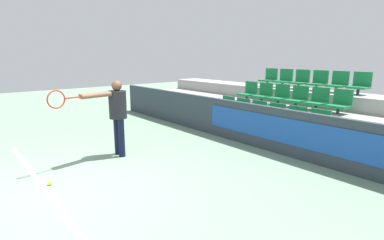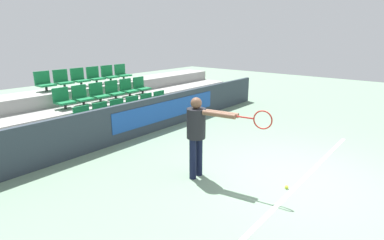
# 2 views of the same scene
# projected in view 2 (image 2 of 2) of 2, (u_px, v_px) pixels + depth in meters

# --- Properties ---
(ground_plane) EXTENTS (30.00, 30.00, 0.00)m
(ground_plane) POSITION_uv_depth(u_px,v_px,m) (298.00, 180.00, 5.67)
(ground_plane) COLOR gray
(court_baseline) EXTENTS (6.14, 0.08, 0.01)m
(court_baseline) POSITION_uv_depth(u_px,v_px,m) (301.00, 181.00, 5.63)
(court_baseline) COLOR white
(court_baseline) RESTS_ON ground
(barrier_wall) EXTENTS (11.30, 0.14, 0.97)m
(barrier_wall) POSITION_uv_depth(u_px,v_px,m) (145.00, 117.00, 8.19)
(barrier_wall) COLOR #2D3842
(barrier_wall) RESTS_ON ground
(bleacher_tier_front) EXTENTS (10.90, 0.97, 0.37)m
(bleacher_tier_front) POSITION_uv_depth(u_px,v_px,m) (131.00, 124.00, 8.60)
(bleacher_tier_front) COLOR #9E9E99
(bleacher_tier_front) RESTS_ON ground
(bleacher_tier_middle) EXTENTS (10.90, 0.97, 0.73)m
(bleacher_tier_middle) POSITION_uv_depth(u_px,v_px,m) (110.00, 112.00, 9.15)
(bleacher_tier_middle) COLOR #9E9E99
(bleacher_tier_middle) RESTS_ON ground
(bleacher_tier_back) EXTENTS (10.90, 0.97, 1.10)m
(bleacher_tier_back) POSITION_uv_depth(u_px,v_px,m) (92.00, 102.00, 9.69)
(bleacher_tier_back) COLOR #9E9E99
(bleacher_tier_back) RESTS_ON ground
(stadium_chair_0) EXTENTS (0.44, 0.42, 0.56)m
(stadium_chair_0) POSITION_uv_depth(u_px,v_px,m) (84.00, 119.00, 7.54)
(stadium_chair_0) COLOR #333333
(stadium_chair_0) RESTS_ON bleacher_tier_front
(stadium_chair_1) EXTENTS (0.44, 0.42, 0.56)m
(stadium_chair_1) POSITION_uv_depth(u_px,v_px,m) (103.00, 114.00, 7.95)
(stadium_chair_1) COLOR #333333
(stadium_chair_1) RESTS_ON bleacher_tier_front
(stadium_chair_2) EXTENTS (0.44, 0.42, 0.56)m
(stadium_chair_2) POSITION_uv_depth(u_px,v_px,m) (120.00, 110.00, 8.35)
(stadium_chair_2) COLOR #333333
(stadium_chair_2) RESTS_ON bleacher_tier_front
(stadium_chair_3) EXTENTS (0.44, 0.42, 0.56)m
(stadium_chair_3) POSITION_uv_depth(u_px,v_px,m) (135.00, 107.00, 8.76)
(stadium_chair_3) COLOR #333333
(stadium_chair_3) RESTS_ON bleacher_tier_front
(stadium_chair_4) EXTENTS (0.44, 0.42, 0.56)m
(stadium_chair_4) POSITION_uv_depth(u_px,v_px,m) (149.00, 104.00, 9.16)
(stadium_chair_4) COLOR #333333
(stadium_chair_4) RESTS_ON bleacher_tier_front
(stadium_chair_5) EXTENTS (0.44, 0.42, 0.56)m
(stadium_chair_5) POSITION_uv_depth(u_px,v_px,m) (162.00, 101.00, 9.57)
(stadium_chair_5) COLOR #333333
(stadium_chair_5) RESTS_ON bleacher_tier_front
(stadium_chair_6) EXTENTS (0.44, 0.42, 0.56)m
(stadium_chair_6) POSITION_uv_depth(u_px,v_px,m) (63.00, 99.00, 8.03)
(stadium_chair_6) COLOR #333333
(stadium_chair_6) RESTS_ON bleacher_tier_middle
(stadium_chair_7) EXTENTS (0.44, 0.42, 0.56)m
(stadium_chair_7) POSITION_uv_depth(u_px,v_px,m) (82.00, 96.00, 8.44)
(stadium_chair_7) COLOR #333333
(stadium_chair_7) RESTS_ON bleacher_tier_middle
(stadium_chair_8) EXTENTS (0.44, 0.42, 0.56)m
(stadium_chair_8) POSITION_uv_depth(u_px,v_px,m) (99.00, 93.00, 8.85)
(stadium_chair_8) COLOR #333333
(stadium_chair_8) RESTS_ON bleacher_tier_middle
(stadium_chair_9) EXTENTS (0.44, 0.42, 0.56)m
(stadium_chair_9) POSITION_uv_depth(u_px,v_px,m) (114.00, 91.00, 9.25)
(stadium_chair_9) COLOR #333333
(stadium_chair_9) RESTS_ON bleacher_tier_middle
(stadium_chair_10) EXTENTS (0.44, 0.42, 0.56)m
(stadium_chair_10) POSITION_uv_depth(u_px,v_px,m) (128.00, 88.00, 9.66)
(stadium_chair_10) COLOR #333333
(stadium_chair_10) RESTS_ON bleacher_tier_middle
(stadium_chair_11) EXTENTS (0.44, 0.42, 0.56)m
(stadium_chair_11) POSITION_uv_depth(u_px,v_px,m) (141.00, 86.00, 10.07)
(stadium_chair_11) COLOR #333333
(stadium_chair_11) RESTS_ON bleacher_tier_middle
(stadium_chair_12) EXTENTS (0.44, 0.42, 0.56)m
(stadium_chair_12) POSITION_uv_depth(u_px,v_px,m) (44.00, 82.00, 8.53)
(stadium_chair_12) COLOR #333333
(stadium_chair_12) RESTS_ON bleacher_tier_back
(stadium_chair_13) EXTENTS (0.44, 0.42, 0.56)m
(stadium_chair_13) POSITION_uv_depth(u_px,v_px,m) (63.00, 80.00, 8.93)
(stadium_chair_13) COLOR #333333
(stadium_chair_13) RESTS_ON bleacher_tier_back
(stadium_chair_14) EXTENTS (0.44, 0.42, 0.56)m
(stadium_chair_14) POSITION_uv_depth(u_px,v_px,m) (80.00, 78.00, 9.34)
(stadium_chair_14) COLOR #333333
(stadium_chair_14) RESTS_ON bleacher_tier_back
(stadium_chair_15) EXTENTS (0.44, 0.42, 0.56)m
(stadium_chair_15) POSITION_uv_depth(u_px,v_px,m) (95.00, 76.00, 9.75)
(stadium_chair_15) COLOR #333333
(stadium_chair_15) RESTS_ON bleacher_tier_back
(stadium_chair_16) EXTENTS (0.44, 0.42, 0.56)m
(stadium_chair_16) POSITION_uv_depth(u_px,v_px,m) (109.00, 75.00, 10.15)
(stadium_chair_16) COLOR #333333
(stadium_chair_16) RESTS_ON bleacher_tier_back
(stadium_chair_17) EXTENTS (0.44, 0.42, 0.56)m
(stadium_chair_17) POSITION_uv_depth(u_px,v_px,m) (122.00, 73.00, 10.56)
(stadium_chair_17) COLOR #333333
(stadium_chair_17) RESTS_ON bleacher_tier_back
(tennis_player) EXTENTS (0.43, 1.56, 1.57)m
(tennis_player) POSITION_uv_depth(u_px,v_px,m) (199.00, 129.00, 5.52)
(tennis_player) COLOR black
(tennis_player) RESTS_ON ground
(tennis_ball) EXTENTS (0.07, 0.07, 0.07)m
(tennis_ball) POSITION_uv_depth(u_px,v_px,m) (287.00, 187.00, 5.35)
(tennis_ball) COLOR #CCDB33
(tennis_ball) RESTS_ON ground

